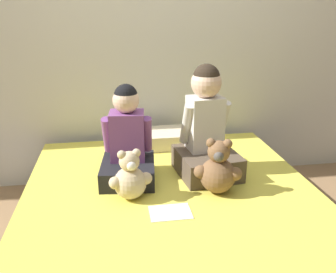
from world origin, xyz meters
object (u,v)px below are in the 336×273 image
child_on_left (127,143)px  sign_card (170,212)px  teddy_bear_held_by_left_child (130,178)px  child_on_right (206,132)px  pillow_at_headboard (156,139)px  teddy_bear_held_by_right_child (218,170)px  bed (173,225)px

child_on_left → sign_card: child_on_left is taller
teddy_bear_held_by_left_child → sign_card: (0.19, -0.19, -0.12)m
child_on_left → child_on_right: size_ratio=0.85×
pillow_at_headboard → teddy_bear_held_by_right_child: bearing=-71.7°
teddy_bear_held_by_right_child → sign_card: 0.37m
teddy_bear_held_by_right_child → pillow_at_headboard: bearing=124.9°
child_on_left → pillow_at_headboard: size_ratio=1.20×
child_on_right → teddy_bear_held_by_right_child: size_ratio=2.13×
bed → teddy_bear_held_by_left_child: teddy_bear_held_by_left_child is taller
teddy_bear_held_by_right_child → sign_card: teddy_bear_held_by_right_child is taller
child_on_left → teddy_bear_held_by_right_child: child_on_left is taller
child_on_left → child_on_right: 0.48m
child_on_right → teddy_bear_held_by_right_child: 0.29m
child_on_right → teddy_bear_held_by_left_child: 0.56m
child_on_left → teddy_bear_held_by_right_child: 0.55m
teddy_bear_held_by_right_child → pillow_at_headboard: 0.80m
child_on_right → bed: bearing=-139.4°
bed → teddy_bear_held_by_right_child: 0.41m
teddy_bear_held_by_right_child → bed: bearing=-160.6°
child_on_left → teddy_bear_held_by_left_child: (-0.00, -0.25, -0.10)m
bed → sign_card: (-0.04, -0.17, 0.19)m
sign_card → child_on_left: bearing=113.0°
teddy_bear_held_by_right_child → pillow_at_headboard: size_ratio=0.67×
child_on_left → teddy_bear_held_by_left_child: bearing=-84.7°
child_on_left → teddy_bear_held_by_left_child: size_ratio=2.03×
child_on_left → sign_card: bearing=-61.0°
pillow_at_headboard → sign_card: size_ratio=2.26×
child_on_right → sign_card: child_on_right is taller
child_on_right → teddy_bear_held_by_right_child: child_on_right is taller
child_on_right → sign_card: size_ratio=3.21×
pillow_at_headboard → bed: bearing=-90.0°
child_on_right → sign_card: 0.59m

